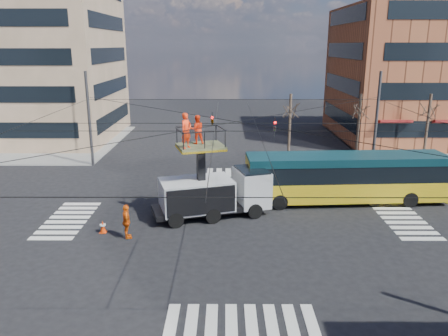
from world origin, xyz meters
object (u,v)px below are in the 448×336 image
city_bus (346,177)px  flagger (340,186)px  utility_truck (214,183)px  worker_ground (127,222)px  traffic_cone (103,227)px

city_bus → flagger: size_ratio=7.06×
utility_truck → flagger: size_ratio=3.97×
worker_ground → city_bus: bearing=-85.9°
traffic_cone → flagger: bearing=20.8°
utility_truck → worker_ground: utility_truck is taller
utility_truck → traffic_cone: bearing=-174.0°
city_bus → flagger: city_bus is taller
utility_truck → city_bus: utility_truck is taller
city_bus → worker_ground: 14.34m
traffic_cone → worker_ground: bearing=-25.2°
worker_ground → utility_truck: bearing=-73.7°
city_bus → worker_ground: size_ratio=6.94×
utility_truck → worker_ground: (-4.60, -3.30, -1.11)m
traffic_cone → city_bus: bearing=18.8°
utility_truck → flagger: 8.91m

